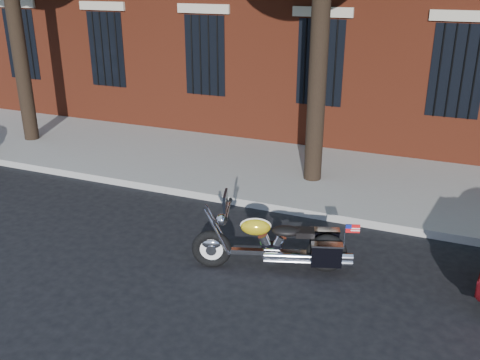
% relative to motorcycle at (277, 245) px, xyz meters
% --- Properties ---
extents(ground, '(120.00, 120.00, 0.00)m').
position_rel_motorcycle_xyz_m(ground, '(-0.92, 0.64, -0.42)').
color(ground, black).
rests_on(ground, ground).
extents(curb, '(40.00, 0.16, 0.15)m').
position_rel_motorcycle_xyz_m(curb, '(-0.92, 2.02, -0.34)').
color(curb, gray).
rests_on(curb, ground).
extents(sidewalk, '(40.00, 3.60, 0.15)m').
position_rel_motorcycle_xyz_m(sidewalk, '(-0.92, 3.90, -0.34)').
color(sidewalk, gray).
rests_on(sidewalk, ground).
extents(motorcycle, '(2.42, 1.15, 1.23)m').
position_rel_motorcycle_xyz_m(motorcycle, '(0.00, 0.00, 0.00)').
color(motorcycle, black).
rests_on(motorcycle, ground).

